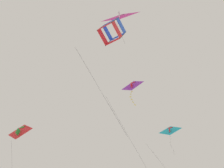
% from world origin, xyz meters
% --- Properties ---
extents(kite_delta_far_centre, '(4.73, 3.03, 8.31)m').
position_xyz_m(kite_delta_far_centre, '(-8.55, -6.96, 28.02)').
color(kite_delta_far_centre, '#1EB2C6').
extents(kite_box_mid_left, '(3.39, 3.01, 7.59)m').
position_xyz_m(kite_box_mid_left, '(-3.93, 8.30, 27.37)').
color(kite_box_mid_left, blue).
extents(kite_delta_upper_right, '(3.06, 1.45, 4.89)m').
position_xyz_m(kite_delta_upper_right, '(-4.13, 3.29, 35.64)').
color(kite_delta_upper_right, '#DB2D93').
extents(kite_delta_low_drifter, '(3.68, 3.09, 8.12)m').
position_xyz_m(kite_delta_low_drifter, '(-4.82, -0.95, 30.01)').
color(kite_delta_low_drifter, purple).
extents(kite_delta_near_right, '(2.33, 1.30, 7.28)m').
position_xyz_m(kite_delta_near_right, '(6.80, -2.87, 26.76)').
color(kite_delta_near_right, red).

